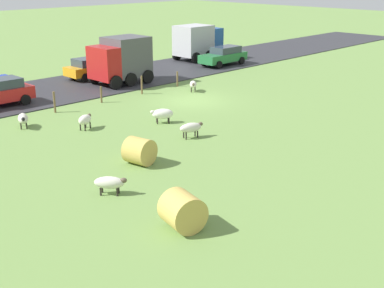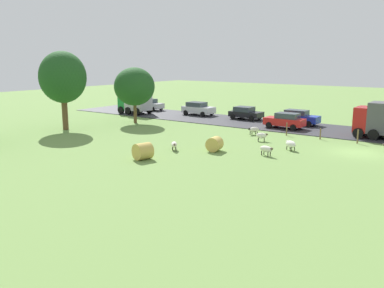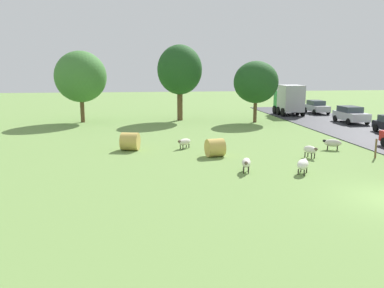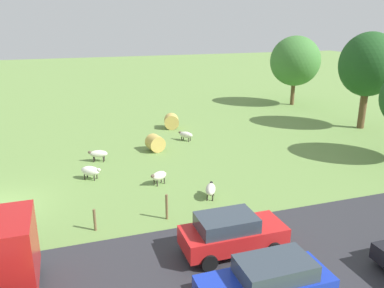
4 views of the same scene
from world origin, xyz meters
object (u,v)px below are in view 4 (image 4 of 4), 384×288
Objects in this scene: tree_0 at (295,61)px; car_4 at (267,283)px; sheep_0 at (186,135)px; sheep_5 at (159,176)px; sheep_4 at (211,189)px; tree_2 at (369,65)px; car_5 at (232,233)px; hay_bale_1 at (171,121)px; sheep_3 at (90,171)px; hay_bale_0 at (155,143)px; sheep_2 at (98,154)px.

car_4 is (27.22, -18.09, -3.79)m from tree_0.
sheep_0 is 8.50m from sheep_5.
sheep_4 is at bearing -41.54° from tree_0.
sheep_0 is 0.16× the size of tree_0.
sheep_5 is 10.78m from car_4.
tree_2 reaches higher than car_5.
car_5 is at bearing -52.90° from tree_2.
sheep_4 is at bearing 168.21° from car_5.
tree_0 is 32.90m from car_4.
tree_2 is at bearing 72.00° from hay_bale_1.
sheep_0 is 0.28× the size of car_5.
sheep_3 is 27.17m from tree_0.
tree_0 is 1.68× the size of car_4.
hay_bale_0 is 0.16× the size of tree_0.
car_5 is (24.03, -17.92, -3.79)m from tree_0.
hay_bale_0 is 0.14× the size of tree_2.
sheep_4 is 1.12× the size of hay_bale_0.
sheep_3 is (2.91, -0.73, -0.01)m from sheep_2.
sheep_3 is 6.14m from hay_bale_0.
hay_bale_0 is at bearing 179.59° from car_5.
hay_bale_0 reaches higher than sheep_0.
sheep_5 is 0.96× the size of hay_bale_0.
hay_bale_0 is at bearing 168.53° from sheep_5.
sheep_2 is 0.16× the size of tree_2.
sheep_3 reaches higher than sheep_0.
hay_bale_1 is at bearing 172.75° from sheep_4.
sheep_4 is at bearing -62.87° from tree_2.
sheep_4 is 8.27m from car_4.
hay_bale_1 reaches higher than sheep_4.
car_5 is at bearing -10.83° from sheep_0.
sheep_0 is at bearing 110.79° from sheep_2.
sheep_2 is 0.32× the size of car_5.
car_4 is (22.01, -2.98, 0.29)m from hay_bale_1.
sheep_4 is (4.57, 5.73, -0.02)m from sheep_3.
tree_0 is (-16.48, 19.01, 4.18)m from sheep_5.
sheep_4 reaches higher than sheep_0.
hay_bale_0 is at bearing -26.53° from hay_bale_1.
sheep_2 reaches higher than sheep_4.
sheep_2 is at bearing -46.73° from hay_bale_1.
tree_2 reaches higher than sheep_4.
tree_2 is at bearing 91.27° from hay_bale_0.
hay_bale_0 is (-3.85, 4.78, 0.06)m from sheep_3.
sheep_2 is 3.00m from sheep_3.
sheep_5 is at bearing -27.88° from sheep_0.
sheep_5 is 0.27× the size of car_5.
sheep_0 is 1.00× the size of hay_bale_0.
car_4 is (15.64, 3.79, 0.38)m from sheep_2.
hay_bale_1 is (-11.28, 3.89, 0.10)m from sheep_5.
car_4 is (16.59, -0.27, 0.33)m from hay_bale_0.
sheep_2 is 1.19× the size of sheep_5.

